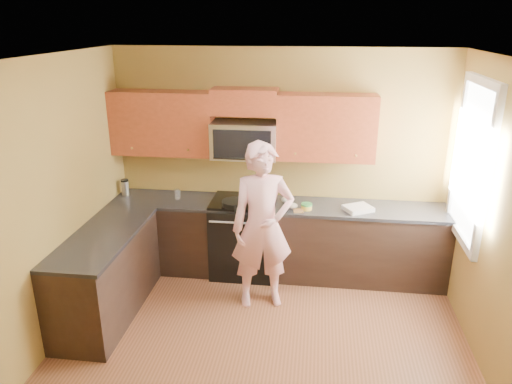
% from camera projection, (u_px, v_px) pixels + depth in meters
% --- Properties ---
extents(floor, '(4.00, 4.00, 0.00)m').
position_uv_depth(floor, '(259.00, 362.00, 4.46)').
color(floor, brown).
rests_on(floor, ground).
extents(ceiling, '(4.00, 4.00, 0.00)m').
position_uv_depth(ceiling, '(260.00, 61.00, 3.54)').
color(ceiling, white).
rests_on(ceiling, ground).
extents(wall_back, '(4.00, 0.00, 4.00)m').
position_uv_depth(wall_back, '(280.00, 162.00, 5.86)').
color(wall_back, olive).
rests_on(wall_back, ground).
extents(wall_left, '(0.00, 4.00, 4.00)m').
position_uv_depth(wall_left, '(35.00, 217.00, 4.24)').
color(wall_left, olive).
rests_on(wall_left, ground).
extents(cabinet_back_run, '(4.00, 0.60, 0.88)m').
position_uv_depth(cabinet_back_run, '(276.00, 240.00, 5.89)').
color(cabinet_back_run, black).
rests_on(cabinet_back_run, floor).
extents(cabinet_left_run, '(0.60, 1.60, 0.88)m').
position_uv_depth(cabinet_left_run, '(107.00, 276.00, 5.07)').
color(cabinet_left_run, black).
rests_on(cabinet_left_run, floor).
extents(countertop_back, '(4.00, 0.62, 0.04)m').
position_uv_depth(countertop_back, '(277.00, 205.00, 5.73)').
color(countertop_back, black).
rests_on(countertop_back, cabinet_back_run).
extents(countertop_left, '(0.62, 1.60, 0.04)m').
position_uv_depth(countertop_left, '(103.00, 236.00, 4.92)').
color(countertop_left, black).
rests_on(countertop_left, cabinet_left_run).
extents(stove, '(0.76, 0.65, 0.95)m').
position_uv_depth(stove, '(244.00, 236.00, 5.91)').
color(stove, black).
rests_on(stove, floor).
extents(microwave, '(0.76, 0.40, 0.42)m').
position_uv_depth(microwave, '(245.00, 157.00, 5.69)').
color(microwave, silver).
rests_on(microwave, wall_back).
extents(upper_cab_left, '(1.22, 0.33, 0.75)m').
position_uv_depth(upper_cab_left, '(165.00, 154.00, 5.84)').
color(upper_cab_left, '#933C22').
rests_on(upper_cab_left, wall_back).
extents(upper_cab_right, '(1.12, 0.33, 0.75)m').
position_uv_depth(upper_cab_right, '(325.00, 159.00, 5.61)').
color(upper_cab_right, '#933C22').
rests_on(upper_cab_right, wall_back).
extents(upper_cab_over_mw, '(0.76, 0.33, 0.30)m').
position_uv_depth(upper_cab_over_mw, '(245.00, 102.00, 5.50)').
color(upper_cab_over_mw, '#933C22').
rests_on(upper_cab_over_mw, wall_back).
extents(window, '(0.06, 1.06, 1.66)m').
position_uv_depth(window, '(472.00, 162.00, 4.77)').
color(window, white).
rests_on(window, wall_right).
extents(woman, '(0.76, 0.60, 1.83)m').
position_uv_depth(woman, '(263.00, 227.00, 5.10)').
color(woman, pink).
rests_on(woman, floor).
extents(frying_pan, '(0.40, 0.56, 0.07)m').
position_uv_depth(frying_pan, '(234.00, 206.00, 5.58)').
color(frying_pan, black).
rests_on(frying_pan, stove).
extents(butter_tub, '(0.13, 0.13, 0.09)m').
position_uv_depth(butter_tub, '(306.00, 209.00, 5.55)').
color(butter_tub, yellow).
rests_on(butter_tub, countertop_back).
extents(toast_slice, '(0.12, 0.12, 0.01)m').
position_uv_depth(toast_slice, '(298.00, 211.00, 5.49)').
color(toast_slice, '#B27F47').
rests_on(toast_slice, countertop_back).
extents(napkin_a, '(0.13, 0.13, 0.06)m').
position_uv_depth(napkin_a, '(293.00, 206.00, 5.57)').
color(napkin_a, silver).
rests_on(napkin_a, countertop_back).
extents(napkin_b, '(0.14, 0.15, 0.07)m').
position_uv_depth(napkin_b, '(286.00, 200.00, 5.76)').
color(napkin_b, silver).
rests_on(napkin_b, countertop_back).
extents(dish_towel, '(0.38, 0.36, 0.05)m').
position_uv_depth(dish_towel, '(358.00, 208.00, 5.51)').
color(dish_towel, white).
rests_on(dish_towel, countertop_back).
extents(travel_mug, '(0.10, 0.10, 0.20)m').
position_uv_depth(travel_mug, '(126.00, 195.00, 6.01)').
color(travel_mug, silver).
rests_on(travel_mug, countertop_back).
extents(glass_c, '(0.08, 0.08, 0.12)m').
position_uv_depth(glass_c, '(178.00, 194.00, 5.86)').
color(glass_c, silver).
rests_on(glass_c, countertop_back).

